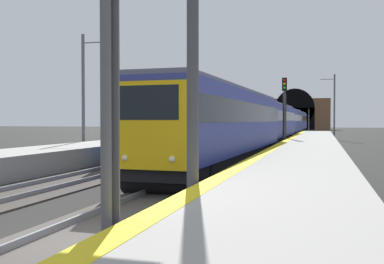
# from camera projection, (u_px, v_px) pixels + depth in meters

# --- Properties ---
(ground_plane) EXTENTS (320.00, 320.00, 0.00)m
(ground_plane) POSITION_uv_depth(u_px,v_px,m) (71.00, 243.00, 9.10)
(ground_plane) COLOR black
(platform_right) EXTENTS (112.00, 3.73, 1.03)m
(platform_right) POSITION_uv_depth(u_px,v_px,m) (272.00, 231.00, 7.99)
(platform_right) COLOR #9E9B93
(platform_right) RESTS_ON ground_plane
(platform_right_edge_strip) EXTENTS (112.00, 0.50, 0.01)m
(platform_right_edge_strip) POSITION_uv_depth(u_px,v_px,m) (184.00, 197.00, 8.42)
(platform_right_edge_strip) COLOR yellow
(platform_right_edge_strip) RESTS_ON platform_right
(track_main_line) EXTENTS (160.00, 2.82, 0.21)m
(track_main_line) POSITION_uv_depth(u_px,v_px,m) (71.00, 241.00, 9.10)
(track_main_line) COLOR #4C4742
(track_main_line) RESTS_ON ground_plane
(train_main_approaching) EXTENTS (82.24, 3.43, 4.09)m
(train_main_approaching) POSITION_uv_depth(u_px,v_px,m) (280.00, 122.00, 53.11)
(train_main_approaching) COLOR navy
(train_main_approaching) RESTS_ON ground_plane
(train_adjacent_platform) EXTENTS (55.39, 3.27, 4.70)m
(train_adjacent_platform) POSITION_uv_depth(u_px,v_px,m) (230.00, 123.00, 49.17)
(train_adjacent_platform) COLOR #264C99
(train_adjacent_platform) RESTS_ON ground_plane
(railway_signal_near) EXTENTS (0.39, 0.38, 5.79)m
(railway_signal_near) POSITION_uv_depth(u_px,v_px,m) (106.00, 48.00, 6.43)
(railway_signal_near) COLOR #4C4C54
(railway_signal_near) RESTS_ON ground_plane
(railway_signal_mid) EXTENTS (0.39, 0.38, 5.89)m
(railway_signal_mid) POSITION_uv_depth(u_px,v_px,m) (284.00, 107.00, 36.45)
(railway_signal_mid) COLOR #38383D
(railway_signal_mid) RESTS_ON ground_plane
(railway_signal_far) EXTENTS (0.39, 0.38, 5.08)m
(railway_signal_far) POSITION_uv_depth(u_px,v_px,m) (309.00, 118.00, 100.57)
(railway_signal_far) COLOR #4C4C54
(railway_signal_far) RESTS_ON ground_plane
(overhead_signal_gantry) EXTENTS (0.70, 8.92, 7.24)m
(overhead_signal_gantry) POSITION_uv_depth(u_px,v_px,m) (31.00, 3.00, 11.69)
(overhead_signal_gantry) COLOR #3F3F47
(overhead_signal_gantry) RESTS_ON ground_plane
(tunnel_portal) EXTENTS (2.57, 18.50, 11.07)m
(tunnel_portal) POSITION_uv_depth(u_px,v_px,m) (295.00, 114.00, 123.16)
(tunnel_portal) COLOR brown
(tunnel_portal) RESTS_ON ground_plane
(catenary_mast_near) EXTENTS (0.22, 1.83, 8.32)m
(catenary_mast_near) POSITION_uv_depth(u_px,v_px,m) (334.00, 106.00, 57.61)
(catenary_mast_near) COLOR #595B60
(catenary_mast_near) RESTS_ON ground_plane
(catenary_mast_far) EXTENTS (0.22, 2.45, 8.39)m
(catenary_mast_far) POSITION_uv_depth(u_px,v_px,m) (84.00, 93.00, 31.29)
(catenary_mast_far) COLOR #595B60
(catenary_mast_far) RESTS_ON ground_plane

